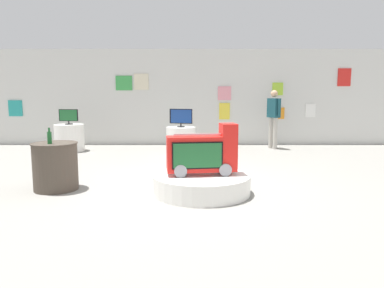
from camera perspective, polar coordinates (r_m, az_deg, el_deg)
The scene contains 11 objects.
ground_plane at distance 6.08m, azimuth -2.09°, elevation -6.85°, with size 30.00×30.00×0.00m, color gray.
back_wall_display at distance 11.14m, azimuth -1.24°, elevation 7.44°, with size 12.90×0.13×2.93m.
main_display_pedestal at distance 5.66m, azimuth 1.27°, elevation -6.38°, with size 1.53×1.53×0.30m, color white.
novelty_firetruck_tv at distance 5.56m, azimuth 1.52°, elevation -1.60°, with size 1.11×0.49×0.80m.
display_pedestal_left_rear at distance 9.03m, azimuth -2.01°, elevation 0.38°, with size 0.75×0.75×0.74m, color white.
tv_on_left_rear at distance 8.96m, azimuth -2.02°, elevation 4.33°, with size 0.57×0.20×0.46m.
display_pedestal_center_rear at distance 10.40m, azimuth -19.23°, elevation 0.93°, with size 0.80×0.80×0.74m, color white.
tv_on_center_rear at distance 10.34m, azimuth -19.38°, elevation 4.21°, with size 0.52×0.21×0.41m.
side_table_round at distance 6.23m, azimuth -21.23°, elevation -3.28°, with size 0.73×0.73×0.77m.
bottle_on_side_table at distance 6.06m, azimuth -22.06°, elevation 0.99°, with size 0.07×0.07×0.26m.
shopper_browsing_near_truck at distance 10.51m, azimuth 12.66°, elevation 4.62°, with size 0.35×0.51×1.68m.
Camera 1 is at (0.19, -5.88, 1.54)m, focal length 33.38 mm.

